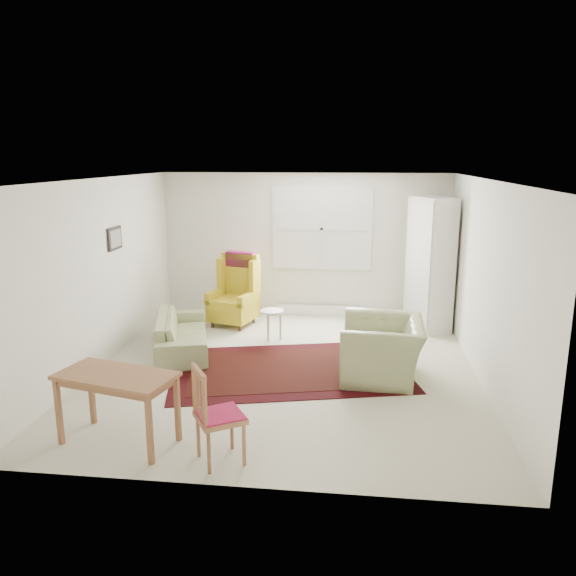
# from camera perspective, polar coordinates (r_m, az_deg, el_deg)

# --- Properties ---
(room) EXTENTS (5.04, 5.54, 2.51)m
(room) POSITION_cam_1_polar(r_m,az_deg,el_deg) (7.40, 0.06, 1.39)
(room) COLOR beige
(room) RESTS_ON ground
(rug) EXTENTS (3.46, 2.65, 0.03)m
(rug) POSITION_cam_1_polar(r_m,az_deg,el_deg) (7.56, 0.06, -8.20)
(rug) COLOR black
(rug) RESTS_ON ground
(sofa) EXTENTS (1.18, 1.92, 0.73)m
(sofa) POSITION_cam_1_polar(r_m,az_deg,el_deg) (8.34, -10.76, -3.82)
(sofa) COLOR #8B9261
(sofa) RESTS_ON ground
(armchair) EXTENTS (1.06, 1.20, 0.90)m
(armchair) POSITION_cam_1_polar(r_m,az_deg,el_deg) (7.28, 9.55, -5.56)
(armchair) COLOR #8B9261
(armchair) RESTS_ON ground
(wingback_chair) EXTENTS (0.87, 0.90, 1.20)m
(wingback_chair) POSITION_cam_1_polar(r_m,az_deg,el_deg) (9.37, -5.66, -0.23)
(wingback_chair) COLOR gold
(wingback_chair) RESTS_ON ground
(coffee_table) EXTENTS (0.64, 0.64, 0.39)m
(coffee_table) POSITION_cam_1_polar(r_m,az_deg,el_deg) (7.41, 8.00, -7.28)
(coffee_table) COLOR #3C2312
(coffee_table) RESTS_ON ground
(stool) EXTENTS (0.42, 0.42, 0.48)m
(stool) POSITION_cam_1_polar(r_m,az_deg,el_deg) (8.67, -1.62, -3.77)
(stool) COLOR white
(stool) RESTS_ON ground
(cabinet) EXTENTS (0.73, 0.96, 2.15)m
(cabinet) POSITION_cam_1_polar(r_m,az_deg,el_deg) (9.35, 14.26, 2.36)
(cabinet) COLOR silver
(cabinet) RESTS_ON ground
(desk) EXTENTS (1.25, 0.83, 0.72)m
(desk) POSITION_cam_1_polar(r_m,az_deg,el_deg) (5.88, -16.85, -11.63)
(desk) COLOR #905E3A
(desk) RESTS_ON ground
(desk_chair) EXTENTS (0.57, 0.57, 0.94)m
(desk_chair) POSITION_cam_1_polar(r_m,az_deg,el_deg) (5.31, -6.92, -12.62)
(desk_chair) COLOR #905E3A
(desk_chair) RESTS_ON ground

